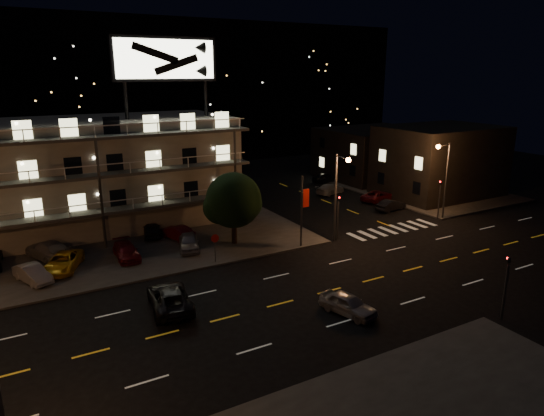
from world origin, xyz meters
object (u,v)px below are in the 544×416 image
lot_car_2 (63,262)px  lot_car_7 (49,250)px  tree (233,202)px  lot_car_4 (189,242)px  road_car_west (170,298)px  side_car_0 (391,205)px  road_car_east (348,304)px

lot_car_2 → lot_car_7: 3.20m
tree → lot_car_4: (-4.04, 0.45, -3.11)m
tree → road_car_west: 12.87m
side_car_0 → lot_car_4: bearing=83.8°
tree → lot_car_7: 15.54m
tree → road_car_east: 15.53m
lot_car_2 → road_car_east: 21.91m
tree → lot_car_2: 14.36m
lot_car_4 → road_car_west: bearing=-100.5°
lot_car_7 → side_car_0: lot_car_7 is taller
lot_car_2 → side_car_0: bearing=25.0°
lot_car_2 → lot_car_7: (-0.70, 3.12, 0.09)m
road_car_east → road_car_west: 11.48m
road_car_east → road_car_west: road_car_west is taller
lot_car_2 → road_car_west: (5.25, -9.82, -0.05)m
lot_car_2 → lot_car_7: size_ratio=0.91×
tree → lot_car_4: size_ratio=1.60×
lot_car_4 → road_car_west: 10.45m
lot_car_2 → lot_car_4: 9.95m
tree → lot_car_2: size_ratio=1.38×
lot_car_2 → lot_car_4: (9.94, -0.48, 0.04)m
side_car_0 → road_car_west: 30.35m
tree → lot_car_4: tree is taller
tree → road_car_east: size_ratio=1.65×
lot_car_2 → side_car_0: size_ratio=1.23×
tree → lot_car_7: tree is taller
tree → side_car_0: 20.13m
lot_car_4 → road_car_east: size_ratio=1.03×
side_car_0 → road_car_west: size_ratio=0.71×
lot_car_4 → tree: bearing=9.9°
lot_car_4 → road_car_east: (4.94, -15.60, -0.17)m
lot_car_4 → road_car_west: size_ratio=0.75×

